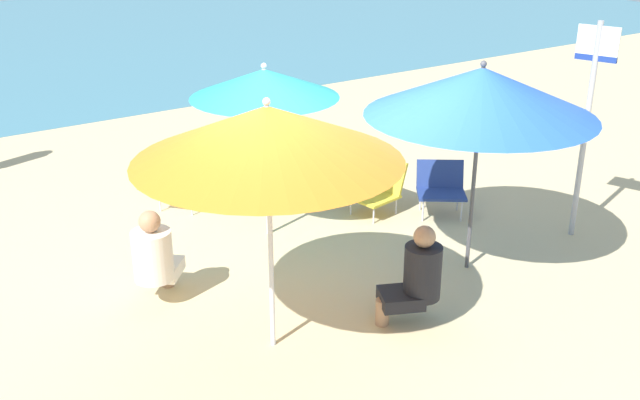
{
  "coord_description": "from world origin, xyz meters",
  "views": [
    {
      "loc": [
        -3.48,
        -5.35,
        3.47
      ],
      "look_at": [
        0.28,
        0.18,
        0.7
      ],
      "focal_mm": 42.02,
      "sensor_mm": 36.0,
      "label": 1
    }
  ],
  "objects_px": {
    "umbrella_blue": "(481,92)",
    "person_a": "(417,276)",
    "beach_chair_b": "(174,182)",
    "person_d": "(155,256)",
    "warning_sign": "(589,105)",
    "beach_chair_a": "(441,185)",
    "beach_chair_c": "(380,188)",
    "person_b": "(335,165)",
    "umbrella_teal": "(264,83)",
    "umbrella_orange": "(267,134)"
  },
  "relations": [
    {
      "from": "umbrella_blue",
      "to": "person_d",
      "type": "bearing_deg",
      "value": 158.61
    },
    {
      "from": "umbrella_blue",
      "to": "person_a",
      "type": "xyz_separation_m",
      "value": [
        -1.1,
        -0.47,
        -1.34
      ]
    },
    {
      "from": "umbrella_teal",
      "to": "beach_chair_c",
      "type": "height_order",
      "value": "umbrella_teal"
    },
    {
      "from": "umbrella_teal",
      "to": "beach_chair_b",
      "type": "relative_size",
      "value": 2.37
    },
    {
      "from": "umbrella_teal",
      "to": "beach_chair_a",
      "type": "xyz_separation_m",
      "value": [
        1.94,
        -0.61,
        -1.33
      ]
    },
    {
      "from": "beach_chair_a",
      "to": "person_d",
      "type": "height_order",
      "value": "person_d"
    },
    {
      "from": "umbrella_orange",
      "to": "umbrella_blue",
      "type": "distance_m",
      "value": 2.3
    },
    {
      "from": "beach_chair_b",
      "to": "umbrella_blue",
      "type": "bearing_deg",
      "value": -9.88
    },
    {
      "from": "beach_chair_a",
      "to": "person_d",
      "type": "distance_m",
      "value": 3.52
    },
    {
      "from": "beach_chair_b",
      "to": "person_a",
      "type": "relative_size",
      "value": 0.88
    },
    {
      "from": "umbrella_orange",
      "to": "person_b",
      "type": "height_order",
      "value": "umbrella_orange"
    },
    {
      "from": "person_b",
      "to": "umbrella_blue",
      "type": "bearing_deg",
      "value": 122.11
    },
    {
      "from": "umbrella_teal",
      "to": "umbrella_blue",
      "type": "height_order",
      "value": "umbrella_blue"
    },
    {
      "from": "person_a",
      "to": "person_d",
      "type": "height_order",
      "value": "person_d"
    },
    {
      "from": "umbrella_orange",
      "to": "beach_chair_a",
      "type": "relative_size",
      "value": 2.9
    },
    {
      "from": "umbrella_teal",
      "to": "person_b",
      "type": "bearing_deg",
      "value": 17.63
    },
    {
      "from": "beach_chair_c",
      "to": "person_d",
      "type": "height_order",
      "value": "person_d"
    },
    {
      "from": "beach_chair_a",
      "to": "umbrella_blue",
      "type": "bearing_deg",
      "value": 4.88
    },
    {
      "from": "umbrella_teal",
      "to": "person_d",
      "type": "bearing_deg",
      "value": -156.2
    },
    {
      "from": "person_d",
      "to": "warning_sign",
      "type": "xyz_separation_m",
      "value": [
        4.3,
        -1.17,
        0.99
      ]
    },
    {
      "from": "umbrella_orange",
      "to": "person_b",
      "type": "xyz_separation_m",
      "value": [
        2.21,
        2.25,
        -1.36
      ]
    },
    {
      "from": "beach_chair_b",
      "to": "person_a",
      "type": "bearing_deg",
      "value": -29.04
    },
    {
      "from": "umbrella_teal",
      "to": "warning_sign",
      "type": "bearing_deg",
      "value": -34.43
    },
    {
      "from": "umbrella_teal",
      "to": "person_a",
      "type": "xyz_separation_m",
      "value": [
        0.13,
        -2.27,
        -1.23
      ]
    },
    {
      "from": "warning_sign",
      "to": "person_b",
      "type": "bearing_deg",
      "value": 105.87
    },
    {
      "from": "umbrella_teal",
      "to": "umbrella_orange",
      "type": "bearing_deg",
      "value": -119.57
    },
    {
      "from": "beach_chair_a",
      "to": "person_b",
      "type": "bearing_deg",
      "value": -104.51
    },
    {
      "from": "person_b",
      "to": "beach_chair_c",
      "type": "bearing_deg",
      "value": 142.73
    },
    {
      "from": "umbrella_blue",
      "to": "person_d",
      "type": "relative_size",
      "value": 2.33
    },
    {
      "from": "umbrella_teal",
      "to": "beach_chair_c",
      "type": "xyz_separation_m",
      "value": [
        1.38,
        -0.21,
        -1.37
      ]
    },
    {
      "from": "beach_chair_a",
      "to": "warning_sign",
      "type": "relative_size",
      "value": 0.31
    },
    {
      "from": "umbrella_orange",
      "to": "person_a",
      "type": "xyz_separation_m",
      "value": [
        1.2,
        -0.38,
        -1.37
      ]
    },
    {
      "from": "beach_chair_a",
      "to": "beach_chair_c",
      "type": "distance_m",
      "value": 0.69
    },
    {
      "from": "person_b",
      "to": "warning_sign",
      "type": "relative_size",
      "value": 0.39
    },
    {
      "from": "beach_chair_b",
      "to": "beach_chair_c",
      "type": "bearing_deg",
      "value": 12.2
    },
    {
      "from": "beach_chair_a",
      "to": "beach_chair_c",
      "type": "xyz_separation_m",
      "value": [
        -0.56,
        0.4,
        -0.04
      ]
    },
    {
      "from": "beach_chair_c",
      "to": "person_b",
      "type": "bearing_deg",
      "value": -77.23
    },
    {
      "from": "warning_sign",
      "to": "beach_chair_a",
      "type": "bearing_deg",
      "value": 102.44
    },
    {
      "from": "beach_chair_b",
      "to": "warning_sign",
      "type": "bearing_deg",
      "value": 6.36
    },
    {
      "from": "person_a",
      "to": "beach_chair_b",
      "type": "bearing_deg",
      "value": -55.4
    },
    {
      "from": "person_b",
      "to": "person_d",
      "type": "distance_m",
      "value": 2.91
    },
    {
      "from": "umbrella_orange",
      "to": "person_a",
      "type": "relative_size",
      "value": 2.32
    },
    {
      "from": "beach_chair_b",
      "to": "person_b",
      "type": "bearing_deg",
      "value": 21.15
    },
    {
      "from": "beach_chair_c",
      "to": "person_a",
      "type": "distance_m",
      "value": 2.41
    },
    {
      "from": "umbrella_teal",
      "to": "person_b",
      "type": "distance_m",
      "value": 1.7
    },
    {
      "from": "umbrella_orange",
      "to": "person_d",
      "type": "xyz_separation_m",
      "value": [
        -0.5,
        1.2,
        -1.36
      ]
    },
    {
      "from": "umbrella_teal",
      "to": "umbrella_orange",
      "type": "height_order",
      "value": "umbrella_orange"
    },
    {
      "from": "person_d",
      "to": "beach_chair_c",
      "type": "bearing_deg",
      "value": -40.19
    },
    {
      "from": "beach_chair_a",
      "to": "person_b",
      "type": "height_order",
      "value": "person_b"
    },
    {
      "from": "person_a",
      "to": "warning_sign",
      "type": "relative_size",
      "value": 0.39
    }
  ]
}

